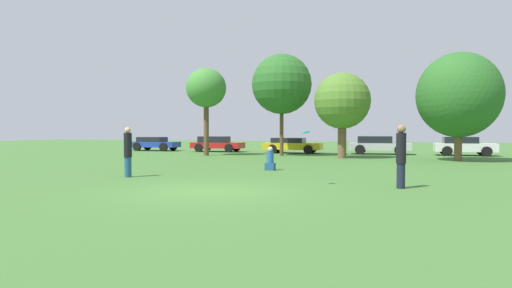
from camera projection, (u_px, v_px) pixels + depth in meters
The scene contains 14 objects.
ground_plane at pixel (208, 191), 12.04m from camera, with size 120.00×120.00×0.00m, color #3D6B2D.
person_thrower at pixel (128, 151), 15.70m from camera, with size 0.29×0.29×1.81m.
person_catcher at pixel (401, 155), 12.57m from camera, with size 0.28×0.28×1.86m.
frisbee at pixel (306, 132), 13.13m from camera, with size 0.23×0.22×0.10m.
bystander_sitting at pixel (270, 160), 18.49m from camera, with size 0.40×0.33×1.01m.
tree_0 at pixel (206, 89), 29.62m from camera, with size 2.74×2.74×5.97m.
tree_1 at pixel (282, 84), 29.33m from camera, with size 4.06×4.06×6.88m.
tree_2 at pixel (342, 101), 26.71m from camera, with size 3.46×3.46×5.27m.
tree_3 at pixel (459, 95), 24.06m from camera, with size 4.53×4.53×6.04m.
parked_car_blue at pixel (154, 143), 37.07m from camera, with size 4.10×1.90×1.18m.
parked_car_red at pixel (217, 144), 35.32m from camera, with size 4.22×1.97×1.25m.
parked_car_yellow at pixel (292, 145), 32.99m from camera, with size 4.40×2.08×1.16m.
parked_car_silver at pixel (378, 145), 31.42m from camera, with size 4.36×2.00×1.30m.
parked_car_white at pixel (463, 146), 29.62m from camera, with size 3.88×2.00×1.28m.
Camera 1 is at (5.07, -10.96, 1.66)m, focal length 30.44 mm.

